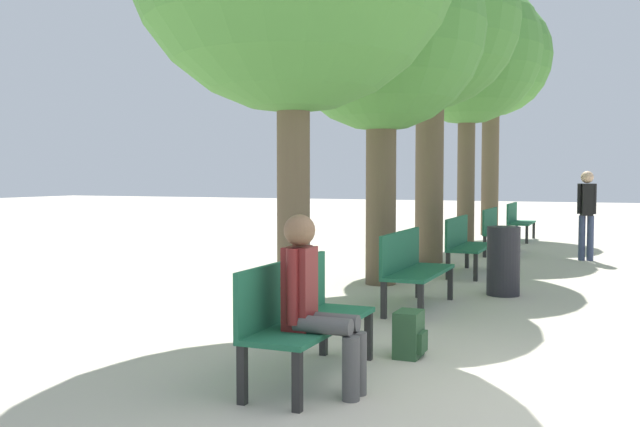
% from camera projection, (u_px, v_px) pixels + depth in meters
% --- Properties ---
extents(ground_plane, '(80.00, 80.00, 0.00)m').
position_uv_depth(ground_plane, '(556.00, 411.00, 4.77)').
color(ground_plane, beige).
extents(bench_row_0, '(0.51, 1.55, 0.91)m').
position_uv_depth(bench_row_0, '(300.00, 312.00, 5.52)').
color(bench_row_0, '#1E6042').
rests_on(bench_row_0, ground_plane).
extents(bench_row_1, '(0.51, 1.55, 0.91)m').
position_uv_depth(bench_row_1, '(411.00, 265.00, 8.47)').
color(bench_row_1, '#1E6042').
rests_on(bench_row_1, ground_plane).
extents(bench_row_2, '(0.51, 1.55, 0.91)m').
position_uv_depth(bench_row_2, '(465.00, 242.00, 11.41)').
color(bench_row_2, '#1E6042').
rests_on(bench_row_2, ground_plane).
extents(bench_row_3, '(0.51, 1.55, 0.91)m').
position_uv_depth(bench_row_3, '(497.00, 228.00, 14.36)').
color(bench_row_3, '#1E6042').
rests_on(bench_row_3, ground_plane).
extents(bench_row_4, '(0.51, 1.55, 0.91)m').
position_uv_depth(bench_row_4, '(517.00, 219.00, 17.31)').
color(bench_row_4, '#1E6042').
rests_on(bench_row_4, ground_plane).
extents(tree_row_1, '(2.97, 2.97, 5.18)m').
position_uv_depth(tree_row_1, '(382.00, 31.00, 10.17)').
color(tree_row_1, brown).
rests_on(tree_row_1, ground_plane).
extents(tree_row_2, '(3.19, 3.19, 5.97)m').
position_uv_depth(tree_row_2, '(431.00, 23.00, 12.76)').
color(tree_row_2, brown).
rests_on(tree_row_2, ground_plane).
extents(tree_row_3, '(3.28, 3.28, 6.00)m').
position_uv_depth(tree_row_3, '(467.00, 52.00, 15.85)').
color(tree_row_3, brown).
rests_on(tree_row_3, ground_plane).
extents(tree_row_4, '(3.14, 3.14, 6.28)m').
position_uv_depth(tree_row_4, '(491.00, 60.00, 18.80)').
color(tree_row_4, brown).
rests_on(tree_row_4, ground_plane).
extents(person_seated, '(0.61, 0.34, 1.30)m').
position_uv_depth(person_seated, '(314.00, 299.00, 5.15)').
color(person_seated, '#4C4C4C').
rests_on(person_seated, ground_plane).
extents(backpack, '(0.25, 0.30, 0.40)m').
position_uv_depth(backpack, '(409.00, 334.00, 6.18)').
color(backpack, '#284C2D').
rests_on(backpack, ground_plane).
extents(pedestrian_near, '(0.34, 0.27, 1.66)m').
position_uv_depth(pedestrian_near, '(587.00, 209.00, 13.19)').
color(pedestrian_near, '#384260').
rests_on(pedestrian_near, ground_plane).
extents(trash_bin, '(0.43, 0.43, 0.91)m').
position_uv_depth(trash_bin, '(503.00, 261.00, 9.38)').
color(trash_bin, '#232328').
rests_on(trash_bin, ground_plane).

